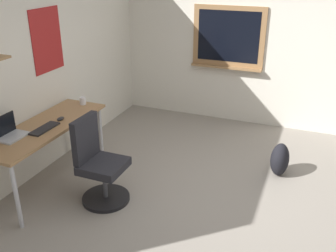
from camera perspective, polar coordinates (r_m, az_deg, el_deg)
The scene contains 10 objects.
ground_plane at distance 4.21m, azimuth 9.59°, elevation -12.07°, with size 5.20×5.20×0.00m, color gray.
wall_back at distance 4.70m, azimuth -19.96°, elevation 8.34°, with size 5.00×0.30×2.60m.
wall_right at distance 5.96m, azimuth 15.73°, elevation 11.89°, with size 0.22×5.00×2.60m.
desk at distance 4.46m, azimuth -17.82°, elevation -0.81°, with size 1.65×0.57×0.75m.
office_chair at distance 4.16m, azimuth -10.29°, elevation -5.90°, with size 0.52×0.52×0.95m.
laptop at distance 4.25m, azimuth -22.58°, elevation -0.85°, with size 0.31×0.21×0.23m.
keyboard at distance 4.32m, azimuth -17.90°, elevation -0.36°, with size 0.37×0.13×0.02m, color black.
computer_mouse at distance 4.52m, azimuth -15.72°, elevation 1.06°, with size 0.10×0.06×0.03m, color #262628.
coffee_mug at distance 4.93m, azimuth -12.58°, elevation 3.67°, with size 0.08×0.08×0.09m, color silver.
backpack at distance 4.84m, azimuth 16.29°, elevation -4.79°, with size 0.32×0.22×0.41m, color black.
Camera 1 is at (-3.37, -0.63, 2.44)m, focal length 40.96 mm.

